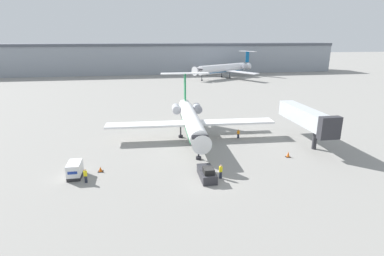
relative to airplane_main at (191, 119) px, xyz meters
The scene contains 12 objects.
ground_plane 17.30m from the airplane_main, 92.26° to the right, with size 600.00×600.00×0.00m, color gray.
terminal_building 103.13m from the airplane_main, 90.37° to the left, with size 180.00×16.80×14.34m.
airplane_main is the anchor object (origin of this frame).
pushback_tug 16.25m from the airplane_main, 92.29° to the right, with size 1.81×4.37×1.81m.
luggage_cart 21.62m from the airplane_main, 143.45° to the right, with size 1.63×2.89×2.00m.
worker_near_tug 16.53m from the airplane_main, 86.21° to the right, with size 0.40×0.26×1.88m.
worker_by_wing 8.80m from the airplane_main, 10.07° to the right, with size 0.40×0.24×1.64m.
worker_on_apron 21.57m from the airplane_main, 136.95° to the right, with size 0.40×0.25×1.82m.
traffic_cone_left 18.71m from the airplane_main, 140.67° to the right, with size 0.70×0.70×0.71m.
traffic_cone_right 17.36m from the airplane_main, 40.81° to the right, with size 0.68×0.68×0.84m.
airplane_parked_far_left 83.41m from the airplane_main, 70.40° to the left, with size 31.95×31.83×11.09m.
jet_bridge 19.50m from the airplane_main, 16.78° to the right, with size 3.20×14.49×6.19m.
Camera 1 is at (-7.71, -32.96, 17.28)m, focal length 28.00 mm.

